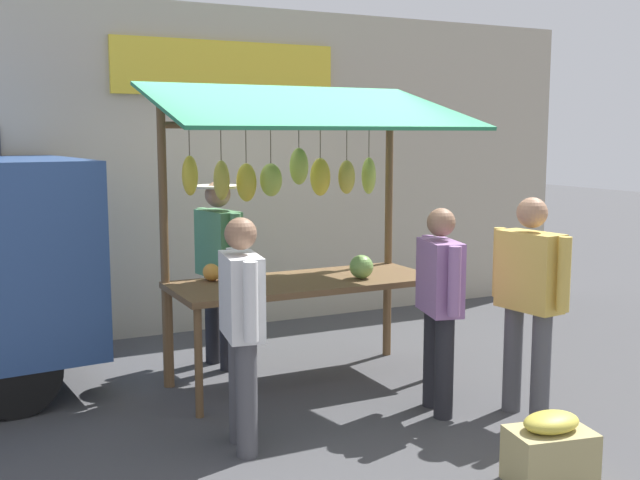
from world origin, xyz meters
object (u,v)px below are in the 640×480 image
at_px(vendor_with_sunhat, 219,258).
at_px(shopper_in_grey_tee, 529,292).
at_px(market_stall, 301,199).
at_px(shopper_with_ponytail, 440,297).
at_px(produce_crate_near, 550,451).
at_px(shopper_in_striped_shirt, 242,319).

bearing_deg(vendor_with_sunhat, shopper_in_grey_tee, 26.99).
distance_m(market_stall, shopper_with_ponytail, 1.44).
bearing_deg(vendor_with_sunhat, market_stall, 25.31).
height_order(vendor_with_sunhat, produce_crate_near, vendor_with_sunhat).
height_order(shopper_in_striped_shirt, produce_crate_near, shopper_in_striped_shirt).
bearing_deg(vendor_with_sunhat, shopper_with_ponytail, 21.18).
distance_m(vendor_with_sunhat, produce_crate_near, 3.37).
bearing_deg(shopper_in_grey_tee, market_stall, 30.22).
distance_m(market_stall, shopper_in_striped_shirt, 1.62).
bearing_deg(market_stall, produce_crate_near, 101.48).
relative_size(shopper_in_grey_tee, shopper_with_ponytail, 1.06).
xyz_separation_m(market_stall, produce_crate_near, (-0.49, 2.44, -1.35)).
bearing_deg(shopper_in_grey_tee, shopper_in_striped_shirt, 73.07).
xyz_separation_m(vendor_with_sunhat, shopper_in_striped_shirt, (0.47, 1.82, -0.10)).
height_order(market_stall, shopper_in_grey_tee, market_stall).
bearing_deg(produce_crate_near, shopper_with_ponytail, -94.60).
bearing_deg(shopper_in_striped_shirt, market_stall, -30.94).
height_order(shopper_in_grey_tee, produce_crate_near, shopper_in_grey_tee).
bearing_deg(market_stall, shopper_in_striped_shirt, 49.63).
height_order(vendor_with_sunhat, shopper_with_ponytail, vendor_with_sunhat).
height_order(market_stall, shopper_in_striped_shirt, market_stall).
distance_m(market_stall, shopper_in_grey_tee, 1.97).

